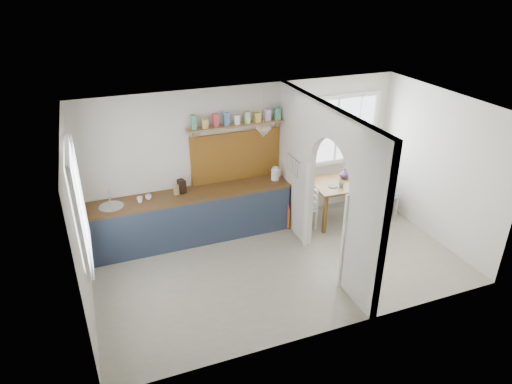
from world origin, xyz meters
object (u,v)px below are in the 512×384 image
object	(u,v)px
dining_table	(344,201)
chair_right	(386,192)
chair_left	(303,207)
vase	(345,174)
kettle	(275,173)

from	to	relation	value
dining_table	chair_right	size ratio (longest dim) A/B	1.49
chair_left	chair_right	xyz separation A→B (m)	(1.77, -0.04, -0.00)
chair_right	vase	world-z (taller)	vase
dining_table	chair_right	world-z (taller)	chair_right
chair_left	vase	distance (m)	1.03
dining_table	kettle	distance (m)	1.47
kettle	vase	distance (m)	1.36
chair_left	kettle	world-z (taller)	kettle
kettle	vase	size ratio (longest dim) A/B	1.26
chair_right	vase	size ratio (longest dim) A/B	4.39
chair_right	kettle	xyz separation A→B (m)	(-2.20, 0.38, 0.60)
dining_table	kettle	xyz separation A→B (m)	(-1.28, 0.34, 0.63)
chair_right	vase	xyz separation A→B (m)	(-0.85, 0.20, 0.46)
chair_left	chair_right	size ratio (longest dim) A/B	1.01
dining_table	chair_left	distance (m)	0.86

